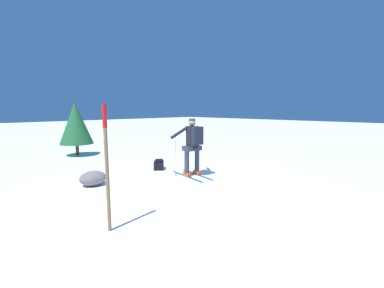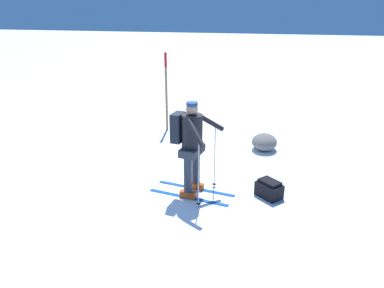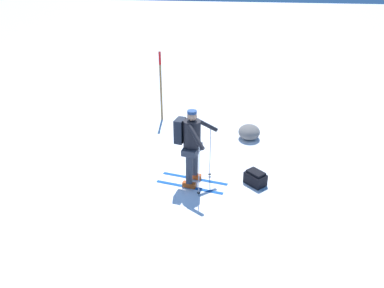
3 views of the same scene
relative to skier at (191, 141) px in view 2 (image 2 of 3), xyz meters
The scene contains 5 objects.
ground_plane 1.22m from the skier, 24.30° to the left, with size 80.00×80.00×0.00m, color white.
skier is the anchor object (origin of this frame).
dropped_backpack 1.73m from the skier, 82.79° to the right, with size 0.55×0.56×0.34m.
trail_marker 3.93m from the skier, 22.96° to the left, with size 0.07×0.07×2.18m.
rock_boulder 3.04m from the skier, 25.73° to the right, with size 0.72×0.61×0.40m, color slate.
Camera 2 is at (-6.77, -1.69, 3.42)m, focal length 35.00 mm.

